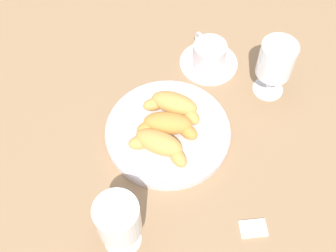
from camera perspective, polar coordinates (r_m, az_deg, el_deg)
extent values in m
plane|color=#997551|center=(0.92, -0.36, -1.01)|extent=(2.20, 2.20, 0.00)
cylinder|color=silver|center=(0.92, 0.00, -0.73)|extent=(0.26, 0.26, 0.02)
torus|color=silver|center=(0.91, 0.00, -0.44)|extent=(0.26, 0.26, 0.01)
ellipsoid|color=#D6994C|center=(0.92, 0.83, 2.98)|extent=(0.10, 0.06, 0.04)
ellipsoid|color=#D6994C|center=(0.92, -1.93, 2.82)|extent=(0.05, 0.05, 0.03)
ellipsoid|color=#D6994C|center=(0.91, 3.05, 1.28)|extent=(0.05, 0.05, 0.03)
ellipsoid|color=#CC893D|center=(0.89, 0.00, 0.46)|extent=(0.11, 0.06, 0.04)
ellipsoid|color=#CC893D|center=(0.89, -2.81, -0.29)|extent=(0.05, 0.05, 0.03)
ellipsoid|color=#CC893D|center=(0.89, 2.65, -0.77)|extent=(0.05, 0.04, 0.03)
ellipsoid|color=#D6994C|center=(0.86, -0.88, -2.21)|extent=(0.11, 0.06, 0.04)
ellipsoid|color=#D6994C|center=(0.87, -3.77, -2.18)|extent=(0.05, 0.04, 0.03)
ellipsoid|color=#D6994C|center=(0.86, 1.36, -4.17)|extent=(0.05, 0.05, 0.03)
cylinder|color=silver|center=(1.04, 5.30, 8.23)|extent=(0.14, 0.14, 0.01)
cylinder|color=silver|center=(1.02, 5.44, 9.37)|extent=(0.08, 0.08, 0.05)
cylinder|color=#937A60|center=(1.00, 5.54, 10.21)|extent=(0.07, 0.07, 0.01)
torus|color=silver|center=(1.04, 4.19, 11.10)|extent=(0.03, 0.04, 0.04)
cylinder|color=white|center=(1.02, 12.84, 4.77)|extent=(0.07, 0.07, 0.01)
cylinder|color=white|center=(0.99, 13.17, 5.83)|extent=(0.01, 0.01, 0.05)
cylinder|color=white|center=(0.94, 13.96, 8.39)|extent=(0.08, 0.08, 0.08)
cylinder|color=#E0CC4C|center=(0.95, 13.88, 8.14)|extent=(0.07, 0.07, 0.06)
cylinder|color=white|center=(0.83, -5.88, -14.37)|extent=(0.07, 0.07, 0.01)
cylinder|color=white|center=(0.80, -6.07, -13.68)|extent=(0.01, 0.01, 0.05)
cylinder|color=white|center=(0.74, -6.55, -11.93)|extent=(0.08, 0.08, 0.08)
cylinder|color=yellow|center=(0.75, -6.43, -12.37)|extent=(0.07, 0.07, 0.04)
cube|color=white|center=(0.84, 11.05, -12.91)|extent=(0.06, 0.05, 0.01)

